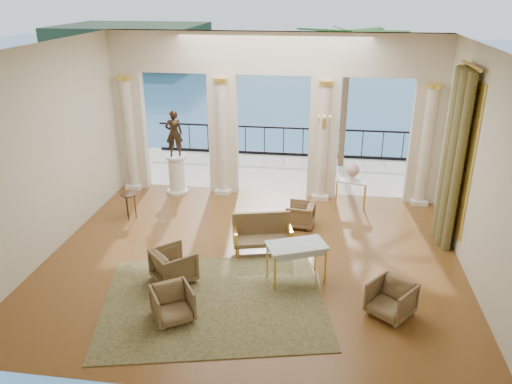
% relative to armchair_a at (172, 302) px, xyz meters
% --- Properties ---
extents(floor, '(9.00, 9.00, 0.00)m').
position_rel_armchair_a_xyz_m(floor, '(1.10, 2.32, -0.35)').
color(floor, '#4D2C0C').
rests_on(floor, ground).
extents(room_walls, '(9.00, 9.00, 9.00)m').
position_rel_armchair_a_xyz_m(room_walls, '(1.10, 1.21, 2.53)').
color(room_walls, beige).
rests_on(room_walls, ground).
extents(arcade, '(9.00, 0.56, 4.50)m').
position_rel_armchair_a_xyz_m(arcade, '(1.10, 6.14, 2.24)').
color(arcade, beige).
rests_on(arcade, ground).
extents(terrace, '(10.00, 3.60, 0.10)m').
position_rel_armchair_a_xyz_m(terrace, '(1.10, 8.12, -0.40)').
color(terrace, '#B9AF98').
rests_on(terrace, ground).
extents(balustrade, '(9.00, 0.06, 1.03)m').
position_rel_armchair_a_xyz_m(balustrade, '(1.10, 9.72, 0.06)').
color(balustrade, black).
rests_on(balustrade, terrace).
extents(palm_tree, '(2.00, 2.00, 4.50)m').
position_rel_armchair_a_xyz_m(palm_tree, '(3.10, 8.92, 3.74)').
color(palm_tree, '#4C3823').
rests_on(palm_tree, terrace).
extents(headland, '(22.00, 18.00, 6.00)m').
position_rel_armchair_a_xyz_m(headland, '(-28.90, 72.32, -3.35)').
color(headland, black).
rests_on(headland, sea).
extents(sea, '(160.00, 160.00, 0.00)m').
position_rel_armchair_a_xyz_m(sea, '(1.10, 62.32, -6.35)').
color(sea, '#285D89').
rests_on(sea, ground).
extents(curtain, '(0.33, 1.40, 4.09)m').
position_rel_armchair_a_xyz_m(curtain, '(5.38, 3.82, 1.67)').
color(curtain, brown).
rests_on(curtain, ground).
extents(window_frame, '(0.04, 1.60, 3.40)m').
position_rel_armchair_a_xyz_m(window_frame, '(5.57, 3.82, 1.75)').
color(window_frame, '#E8C14C').
rests_on(window_frame, room_walls).
extents(wall_sconce, '(0.30, 0.11, 0.33)m').
position_rel_armchair_a_xyz_m(wall_sconce, '(2.50, 5.83, 1.88)').
color(wall_sconce, '#E8C14C').
rests_on(wall_sconce, arcade).
extents(rug, '(4.77, 4.08, 0.02)m').
position_rel_armchair_a_xyz_m(rug, '(0.61, 0.61, -0.34)').
color(rug, '#32381B').
rests_on(rug, ground).
extents(armchair_a, '(0.91, 0.90, 0.69)m').
position_rel_armchair_a_xyz_m(armchair_a, '(0.00, 0.00, 0.00)').
color(armchair_a, '#443A1F').
rests_on(armchair_a, ground).
extents(armchair_b, '(0.97, 0.96, 0.73)m').
position_rel_armchair_a_xyz_m(armchair_b, '(3.88, 0.68, 0.02)').
color(armchair_b, '#443A1F').
rests_on(armchair_b, ground).
extents(armchair_c, '(0.68, 0.71, 0.67)m').
position_rel_armchair_a_xyz_m(armchair_c, '(2.03, 4.11, -0.01)').
color(armchair_c, '#443A1F').
rests_on(armchair_c, ground).
extents(armchair_d, '(1.03, 1.04, 0.78)m').
position_rel_armchair_a_xyz_m(armchair_d, '(-0.34, 1.22, 0.04)').
color(armchair_d, '#443A1F').
rests_on(armchair_d, ground).
extents(settee, '(1.41, 0.86, 0.87)m').
position_rel_armchair_a_xyz_m(settee, '(1.25, 2.75, 0.08)').
color(settee, '#443A1F').
rests_on(settee, ground).
extents(game_table, '(1.32, 1.04, 0.80)m').
position_rel_armchair_a_xyz_m(game_table, '(2.09, 1.64, 0.37)').
color(game_table, '#A4BECC').
rests_on(game_table, ground).
extents(pedestal, '(0.61, 0.61, 1.12)m').
position_rel_armchair_a_xyz_m(pedestal, '(-1.64, 5.82, 0.19)').
color(pedestal, silver).
rests_on(pedestal, ground).
extents(statue, '(0.56, 0.47, 1.31)m').
position_rel_armchair_a_xyz_m(statue, '(-1.64, 5.82, 1.43)').
color(statue, black).
rests_on(statue, pedestal).
extents(console_table, '(0.90, 0.52, 0.81)m').
position_rel_armchair_a_xyz_m(console_table, '(3.30, 5.37, 0.32)').
color(console_table, silver).
rests_on(console_table, ground).
extents(urn, '(0.37, 0.37, 0.49)m').
position_rel_armchair_a_xyz_m(urn, '(3.30, 5.37, 0.74)').
color(urn, white).
rests_on(urn, console_table).
extents(side_table, '(0.42, 0.42, 0.68)m').
position_rel_armchair_a_xyz_m(side_table, '(-2.34, 3.94, 0.24)').
color(side_table, black).
rests_on(side_table, ground).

